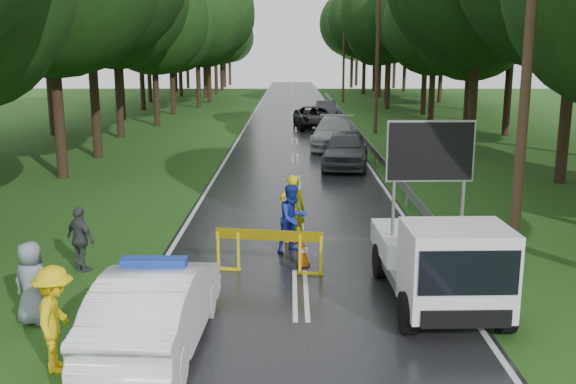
{
  "coord_description": "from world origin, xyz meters",
  "views": [
    {
      "loc": [
        -0.21,
        -12.96,
        5.08
      ],
      "look_at": [
        -0.29,
        4.37,
        1.3
      ],
      "focal_mm": 40.0,
      "sensor_mm": 36.0,
      "label": 1
    }
  ],
  "objects_px": {
    "queue_car_first": "(346,149)",
    "work_truck": "(440,260)",
    "officer": "(292,210)",
    "queue_car_third": "(315,117)",
    "civilian": "(293,219)",
    "police_sedan": "(156,307)",
    "barrier": "(269,241)",
    "queue_car_second": "(334,133)",
    "queue_car_fourth": "(326,109)"
  },
  "relations": [
    {
      "from": "civilian",
      "to": "queue_car_first",
      "type": "bearing_deg",
      "value": 42.17
    },
    {
      "from": "police_sedan",
      "to": "queue_car_third",
      "type": "distance_m",
      "value": 33.47
    },
    {
      "from": "work_truck",
      "to": "queue_car_first",
      "type": "bearing_deg",
      "value": 90.17
    },
    {
      "from": "officer",
      "to": "civilian",
      "type": "height_order",
      "value": "officer"
    },
    {
      "from": "work_truck",
      "to": "queue_car_second",
      "type": "distance_m",
      "value": 22.23
    },
    {
      "from": "queue_car_second",
      "to": "queue_car_fourth",
      "type": "relative_size",
      "value": 1.39
    },
    {
      "from": "police_sedan",
      "to": "civilian",
      "type": "bearing_deg",
      "value": -111.01
    },
    {
      "from": "queue_car_second",
      "to": "queue_car_third",
      "type": "relative_size",
      "value": 1.06
    },
    {
      "from": "queue_car_first",
      "to": "police_sedan",
      "type": "bearing_deg",
      "value": -97.47
    },
    {
      "from": "queue_car_fourth",
      "to": "work_truck",
      "type": "bearing_deg",
      "value": -92.28
    },
    {
      "from": "police_sedan",
      "to": "barrier",
      "type": "bearing_deg",
      "value": -112.83
    },
    {
      "from": "queue_car_second",
      "to": "queue_car_third",
      "type": "height_order",
      "value": "queue_car_second"
    },
    {
      "from": "queue_car_second",
      "to": "barrier",
      "type": "bearing_deg",
      "value": -90.98
    },
    {
      "from": "officer",
      "to": "queue_car_first",
      "type": "bearing_deg",
      "value": -103.97
    },
    {
      "from": "barrier",
      "to": "officer",
      "type": "relative_size",
      "value": 1.33
    },
    {
      "from": "work_truck",
      "to": "officer",
      "type": "relative_size",
      "value": 2.44
    },
    {
      "from": "officer",
      "to": "queue_car_third",
      "type": "relative_size",
      "value": 0.35
    },
    {
      "from": "barrier",
      "to": "queue_car_fourth",
      "type": "bearing_deg",
      "value": 93.79
    },
    {
      "from": "queue_car_third",
      "to": "barrier",
      "type": "bearing_deg",
      "value": -99.97
    },
    {
      "from": "police_sedan",
      "to": "officer",
      "type": "distance_m",
      "value": 6.71
    },
    {
      "from": "officer",
      "to": "queue_car_first",
      "type": "relative_size",
      "value": 0.39
    },
    {
      "from": "police_sedan",
      "to": "queue_car_fourth",
      "type": "xyz_separation_m",
      "value": [
        5.15,
        40.49,
        -0.08
      ]
    },
    {
      "from": "queue_car_first",
      "to": "work_truck",
      "type": "bearing_deg",
      "value": -80.66
    },
    {
      "from": "police_sedan",
      "to": "queue_car_second",
      "type": "xyz_separation_m",
      "value": [
        4.69,
        24.11,
        0.07
      ]
    },
    {
      "from": "barrier",
      "to": "officer",
      "type": "distance_m",
      "value": 2.47
    },
    {
      "from": "officer",
      "to": "queue_car_third",
      "type": "distance_m",
      "value": 27.01
    },
    {
      "from": "work_truck",
      "to": "officer",
      "type": "height_order",
      "value": "work_truck"
    },
    {
      "from": "barrier",
      "to": "civilian",
      "type": "xyz_separation_m",
      "value": [
        0.56,
        1.63,
        0.1
      ]
    },
    {
      "from": "officer",
      "to": "barrier",
      "type": "bearing_deg",
      "value": 74.74
    },
    {
      "from": "officer",
      "to": "civilian",
      "type": "relative_size",
      "value": 1.06
    },
    {
      "from": "officer",
      "to": "police_sedan",
      "type": "bearing_deg",
      "value": 66.79
    },
    {
      "from": "work_truck",
      "to": "civilian",
      "type": "bearing_deg",
      "value": 127.52
    },
    {
      "from": "police_sedan",
      "to": "officer",
      "type": "relative_size",
      "value": 2.41
    },
    {
      "from": "barrier",
      "to": "queue_car_third",
      "type": "distance_m",
      "value": 29.44
    },
    {
      "from": "queue_car_second",
      "to": "queue_car_fourth",
      "type": "bearing_deg",
      "value": 95.42
    },
    {
      "from": "queue_car_first",
      "to": "queue_car_second",
      "type": "xyz_separation_m",
      "value": [
        -0.12,
        6.02,
        -0.0
      ]
    },
    {
      "from": "work_truck",
      "to": "queue_car_third",
      "type": "xyz_separation_m",
      "value": [
        -1.4,
        31.34,
        -0.24
      ]
    },
    {
      "from": "barrier",
      "to": "queue_car_third",
      "type": "relative_size",
      "value": 0.47
    },
    {
      "from": "queue_car_first",
      "to": "officer",
      "type": "bearing_deg",
      "value": -94.17
    },
    {
      "from": "civilian",
      "to": "queue_car_third",
      "type": "height_order",
      "value": "civilian"
    },
    {
      "from": "barrier",
      "to": "officer",
      "type": "xyz_separation_m",
      "value": [
        0.55,
        2.4,
        0.15
      ]
    },
    {
      "from": "queue_car_third",
      "to": "work_truck",
      "type": "bearing_deg",
      "value": -93.28
    },
    {
      "from": "barrier",
      "to": "civilian",
      "type": "height_order",
      "value": "civilian"
    },
    {
      "from": "barrier",
      "to": "queue_car_third",
      "type": "height_order",
      "value": "queue_car_third"
    },
    {
      "from": "queue_car_first",
      "to": "queue_car_fourth",
      "type": "relative_size",
      "value": 1.19
    },
    {
      "from": "police_sedan",
      "to": "officer",
      "type": "xyz_separation_m",
      "value": [
        2.38,
        6.27,
        0.2
      ]
    },
    {
      "from": "civilian",
      "to": "queue_car_third",
      "type": "bearing_deg",
      "value": 49.78
    },
    {
      "from": "officer",
      "to": "queue_car_third",
      "type": "height_order",
      "value": "officer"
    },
    {
      "from": "queue_car_third",
      "to": "police_sedan",
      "type": "bearing_deg",
      "value": -102.62
    },
    {
      "from": "queue_car_second",
      "to": "queue_car_third",
      "type": "distance_m",
      "value": 9.15
    }
  ]
}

